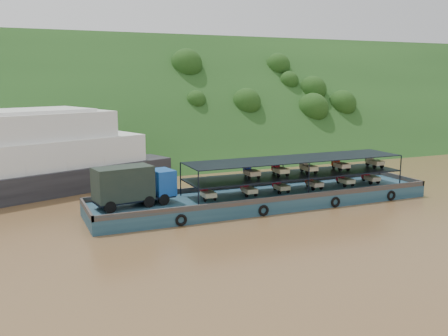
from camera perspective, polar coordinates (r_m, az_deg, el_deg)
name	(u,v)px	position (r m, az deg, el deg)	size (l,w,h in m)	color
ground	(253,202)	(51.63, 3.37, -3.88)	(160.00, 160.00, 0.00)	brown
hillside	(157,154)	(84.73, -7.65, 1.59)	(140.00, 28.00, 28.00)	#173413
cargo_barge	(251,195)	(49.43, 3.16, -3.07)	(35.00, 7.18, 4.90)	#143547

